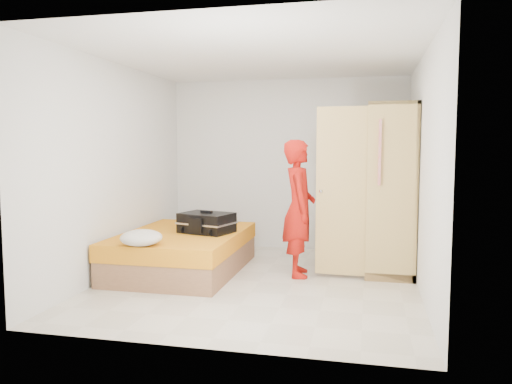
% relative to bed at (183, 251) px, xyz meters
% --- Properties ---
extents(room, '(4.00, 4.02, 2.60)m').
position_rel_bed_xyz_m(room, '(1.05, -0.28, 1.05)').
color(room, beige).
rests_on(room, ground).
extents(bed, '(1.42, 2.02, 0.50)m').
position_rel_bed_xyz_m(bed, '(0.00, 0.00, 0.00)').
color(bed, '#966744').
rests_on(bed, ground).
extents(wardrobe, '(1.17, 1.20, 2.10)m').
position_rel_bed_xyz_m(wardrobe, '(2.50, 0.58, 0.75)').
color(wardrobe, tan).
rests_on(wardrobe, ground).
extents(person, '(0.51, 0.67, 1.67)m').
position_rel_bed_xyz_m(person, '(1.46, 0.12, 0.58)').
color(person, red).
rests_on(person, ground).
extents(suitcase, '(0.75, 0.63, 0.28)m').
position_rel_bed_xyz_m(suitcase, '(0.30, 0.05, 0.37)').
color(suitcase, black).
rests_on(suitcase, bed).
extents(round_cushion, '(0.46, 0.46, 0.17)m').
position_rel_bed_xyz_m(round_cushion, '(-0.14, -0.90, 0.34)').
color(round_cushion, beige).
rests_on(round_cushion, bed).
extents(pillow, '(0.59, 0.36, 0.10)m').
position_rel_bed_xyz_m(pillow, '(0.13, 0.85, 0.30)').
color(pillow, beige).
rests_on(pillow, bed).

